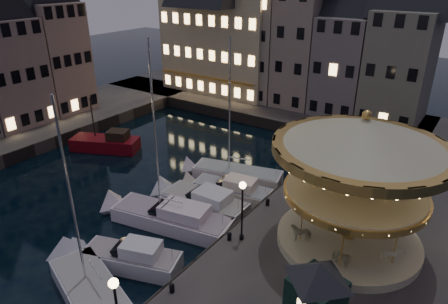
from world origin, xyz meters
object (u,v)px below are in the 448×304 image
Objects in this scene: motorboat_d at (200,202)px; motorboat_f at (231,174)px; bollard_c at (268,202)px; motorboat_e at (227,190)px; motorboat_b at (126,258)px; bollard_b at (229,236)px; carousel at (360,160)px; motorboat_c at (167,217)px; red_fishing_boat at (107,144)px; streetlamp_c at (325,135)px; motorboat_a at (88,287)px; ticket_kiosk at (318,284)px; bollard_a at (172,287)px; streetlamp_b at (242,203)px; bollard_d at (300,173)px.

motorboat_d is 0.67× the size of motorboat_f.
motorboat_f reaches higher than bollard_c.
motorboat_f is (-1.40, 2.71, -0.11)m from motorboat_e.
bollard_b is at bearing 42.78° from motorboat_b.
motorboat_d is 0.78× the size of carousel.
motorboat_c is (-0.88, 4.84, 0.04)m from motorboat_b.
red_fishing_boat is (-14.18, 6.47, 0.01)m from motorboat_c.
motorboat_a is at bearing -104.18° from streetlamp_c.
motorboat_e is at bearing 76.44° from motorboat_c.
motorboat_c is (-5.70, -4.62, -0.92)m from bollard_c.
carousel is at bearing -21.97° from motorboat_f.
motorboat_f is at bearing 90.17° from motorboat_c.
streetlamp_c is at bearing 110.57° from ticket_kiosk.
motorboat_a is 1.83× the size of red_fishing_boat.
streetlamp_c is 21.95m from red_fishing_boat.
bollard_a is at bearing -12.17° from motorboat_b.
bollard_b is 5.79m from motorboat_c.
bollard_c is at bearing 68.80° from motorboat_a.
bollard_c is 0.04× the size of motorboat_a.
red_fishing_boat is (-15.08, 14.22, 0.15)m from motorboat_a.
motorboat_e is at bearing 168.61° from carousel.
streetlamp_c is 11.97m from carousel.
streetlamp_c is at bearing 87.55° from bollard_b.
streetlamp_b is at bearing -27.28° from motorboat_d.
motorboat_e is (-4.92, -7.91, -3.38)m from streetlamp_c.
motorboat_d is 13.09m from carousel.
carousel is at bearing 16.54° from motorboat_c.
motorboat_a is 1.84× the size of motorboat_b.
bollard_b is 0.05× the size of motorboat_f.
motorboat_f is at bearing -140.59° from streetlamp_c.
motorboat_c is at bearing 176.16° from bollard_b.
streetlamp_b is 7.32× the size of bollard_d.
motorboat_b is 0.54× the size of motorboat_c.
bollard_a is 0.08× the size of red_fishing_boat.
motorboat_e is at bearing 125.37° from bollard_b.
bollard_b is 6.18m from motorboat_d.
streetlamp_c is 0.55× the size of motorboat_e.
motorboat_e is 14.93m from ticket_kiosk.
motorboat_b is 10.56m from motorboat_e.
motorboat_a is 1.67× the size of motorboat_d.
streetlamp_c is 0.32× the size of motorboat_a.
bollard_d is 6.07m from motorboat_f.
motorboat_d is at bearing -118.13° from streetlamp_c.
motorboat_f is at bearing -163.48° from bollard_d.
streetlamp_c is 7.32× the size of bollard_c.
bollard_b is at bearing -56.96° from motorboat_f.
streetlamp_c reaches higher than motorboat_e.
red_fishing_boat is (-19.88, 6.85, -0.91)m from bollard_b.
streetlamp_b is 1.02× the size of ticket_kiosk.
bollard_c is 7.39m from motorboat_c.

